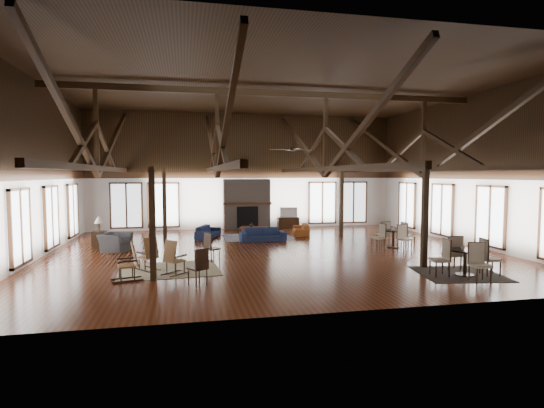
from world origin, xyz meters
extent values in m
plane|color=#5D2713|center=(0.00, 0.00, 0.00)|extent=(16.00, 16.00, 0.00)
cube|color=black|center=(0.00, 0.00, 6.00)|extent=(16.00, 14.00, 0.02)
cube|color=white|center=(0.00, 7.00, 3.00)|extent=(16.00, 0.02, 6.00)
cube|color=white|center=(0.00, -7.00, 3.00)|extent=(16.00, 0.02, 6.00)
cube|color=white|center=(-8.00, 0.00, 3.00)|extent=(0.02, 14.00, 6.00)
cube|color=white|center=(8.00, 0.00, 3.00)|extent=(0.02, 14.00, 6.00)
cube|color=black|center=(0.00, 0.00, 5.75)|extent=(15.60, 0.18, 0.22)
cube|color=black|center=(-6.00, 0.00, 3.05)|extent=(0.16, 13.70, 0.18)
cube|color=black|center=(-6.00, 0.00, 4.40)|extent=(0.14, 0.14, 2.70)
cube|color=black|center=(-6.00, 3.50, 4.28)|extent=(0.15, 7.07, 3.12)
cube|color=black|center=(-6.00, -3.50, 4.28)|extent=(0.15, 7.07, 3.12)
cube|color=black|center=(-2.00, 0.00, 3.05)|extent=(0.16, 13.70, 0.18)
cube|color=black|center=(-2.00, 0.00, 4.40)|extent=(0.14, 0.14, 2.70)
cube|color=black|center=(-2.00, 3.50, 4.28)|extent=(0.15, 7.07, 3.12)
cube|color=black|center=(-2.00, -3.50, 4.28)|extent=(0.15, 7.07, 3.12)
cube|color=black|center=(2.00, 0.00, 3.05)|extent=(0.16, 13.70, 0.18)
cube|color=black|center=(2.00, 0.00, 4.40)|extent=(0.14, 0.14, 2.70)
cube|color=black|center=(2.00, 3.50, 4.28)|extent=(0.15, 7.07, 3.12)
cube|color=black|center=(2.00, -3.50, 4.28)|extent=(0.15, 7.07, 3.12)
cube|color=black|center=(6.00, 0.00, 3.05)|extent=(0.16, 13.70, 0.18)
cube|color=black|center=(6.00, 0.00, 4.40)|extent=(0.14, 0.14, 2.70)
cube|color=black|center=(6.00, 3.50, 4.28)|extent=(0.15, 7.07, 3.12)
cube|color=black|center=(6.00, -3.50, 4.28)|extent=(0.15, 7.07, 3.12)
cube|color=black|center=(-4.00, -3.50, 1.52)|extent=(0.16, 0.16, 3.05)
cube|color=black|center=(4.00, -3.50, 1.52)|extent=(0.16, 0.16, 3.05)
cube|color=black|center=(-4.00, 3.50, 1.52)|extent=(0.16, 0.16, 3.05)
cube|color=black|center=(4.00, 3.50, 1.52)|extent=(0.16, 0.16, 3.05)
cube|color=#726457|center=(0.00, 6.68, 1.30)|extent=(2.40, 0.62, 2.60)
cube|color=black|center=(0.00, 6.36, 0.65)|extent=(1.10, 0.06, 1.10)
cube|color=#351E0F|center=(0.00, 6.40, 1.35)|extent=(2.50, 0.20, 0.12)
cylinder|color=black|center=(0.50, -1.00, 4.05)|extent=(0.04, 0.04, 0.70)
cylinder|color=black|center=(0.50, -1.00, 3.70)|extent=(0.20, 0.20, 0.10)
cube|color=black|center=(0.95, -1.00, 3.70)|extent=(0.70, 0.12, 0.02)
cube|color=black|center=(0.50, -0.55, 3.70)|extent=(0.12, 0.70, 0.02)
cube|color=black|center=(0.05, -1.00, 3.70)|extent=(0.70, 0.12, 0.02)
cube|color=black|center=(0.50, -1.45, 3.70)|extent=(0.12, 0.70, 0.02)
imported|color=#161F3C|center=(0.09, 2.51, 0.28)|extent=(1.96, 0.81, 0.57)
imported|color=#141C39|center=(-2.14, 3.94, 0.27)|extent=(1.97, 1.29, 0.54)
imported|color=#924A1C|center=(2.23, 4.13, 0.25)|extent=(1.80, 0.96, 0.50)
cube|color=brown|center=(-0.10, 3.81, 0.43)|extent=(1.32, 0.95, 0.06)
cube|color=brown|center=(-0.60, 3.61, 0.20)|extent=(0.06, 0.06, 0.40)
cube|color=brown|center=(-0.60, 4.01, 0.20)|extent=(0.06, 0.06, 0.40)
cube|color=brown|center=(0.40, 3.61, 0.20)|extent=(0.06, 0.06, 0.40)
cube|color=brown|center=(0.40, 4.01, 0.20)|extent=(0.06, 0.06, 0.40)
imported|color=#B2B2B2|center=(-0.19, 3.84, 0.56)|extent=(0.25, 0.25, 0.21)
imported|color=#313133|center=(-5.69, 1.28, 0.34)|extent=(1.29, 1.22, 0.67)
cube|color=black|center=(-6.39, 2.05, 0.33)|extent=(0.49, 0.49, 0.66)
cylinder|color=black|center=(-6.39, 2.05, 0.85)|extent=(0.08, 0.08, 0.39)
cone|color=white|center=(-6.39, 2.05, 1.12)|extent=(0.35, 0.35, 0.28)
cube|color=#936037|center=(-4.26, -2.18, 0.38)|extent=(0.60, 0.59, 0.05)
cube|color=#936037|center=(-4.14, -2.34, 0.68)|extent=(0.45, 0.39, 0.63)
cube|color=black|center=(-4.41, -2.29, 0.02)|extent=(0.48, 0.65, 0.05)
cube|color=black|center=(-4.11, -2.08, 0.02)|extent=(0.48, 0.65, 0.05)
cube|color=#936037|center=(-3.43, -2.87, 0.38)|extent=(0.60, 0.60, 0.05)
cube|color=#936037|center=(-3.57, -3.01, 0.68)|extent=(0.43, 0.42, 0.63)
cube|color=black|center=(-3.56, -2.74, 0.02)|extent=(0.57, 0.58, 0.05)
cube|color=black|center=(-3.30, -3.00, 0.02)|extent=(0.57, 0.58, 0.05)
cube|color=#936037|center=(-4.70, -3.37, 0.39)|extent=(0.53, 0.54, 0.05)
cube|color=#936037|center=(-4.49, -3.32, 0.70)|extent=(0.28, 0.48, 0.65)
cube|color=black|center=(-4.65, -3.56, 0.02)|extent=(0.79, 0.24, 0.05)
cube|color=black|center=(-4.74, -3.19, 0.02)|extent=(0.79, 0.24, 0.05)
cube|color=black|center=(-2.29, -1.33, 0.42)|extent=(0.54, 0.54, 0.05)
cube|color=black|center=(-2.44, -1.42, 0.68)|extent=(0.24, 0.36, 0.52)
cylinder|color=black|center=(-2.29, -1.33, 0.21)|extent=(0.03, 0.03, 0.42)
cube|color=black|center=(-2.85, -4.24, 0.44)|extent=(0.57, 0.57, 0.05)
cube|color=black|center=(-2.75, -4.39, 0.70)|extent=(0.36, 0.26, 0.54)
cylinder|color=black|center=(-2.85, -4.24, 0.22)|extent=(0.03, 0.03, 0.44)
cylinder|color=black|center=(4.54, -4.70, 0.72)|extent=(0.85, 0.85, 0.04)
cylinder|color=black|center=(4.54, -4.70, 0.37)|extent=(0.10, 0.10, 0.70)
cylinder|color=black|center=(4.54, -4.70, 0.02)|extent=(0.51, 0.51, 0.04)
cylinder|color=black|center=(4.79, -0.05, 0.66)|extent=(0.78, 0.78, 0.04)
cylinder|color=black|center=(4.79, -0.05, 0.34)|extent=(0.10, 0.10, 0.64)
cylinder|color=black|center=(4.79, -0.05, 0.02)|extent=(0.47, 0.47, 0.04)
imported|color=#B2B2B2|center=(4.48, -4.67, 0.78)|extent=(0.14, 0.14, 0.09)
imported|color=#B2B2B2|center=(4.74, -0.12, 0.74)|extent=(0.17, 0.17, 0.11)
cube|color=black|center=(2.25, 6.75, 0.28)|extent=(1.13, 0.42, 0.57)
imported|color=#B2B2B2|center=(2.26, 6.75, 0.83)|extent=(0.93, 0.19, 0.53)
cube|color=#C0B285|center=(-3.64, -2.30, 0.01)|extent=(3.04, 2.47, 0.01)
cube|color=#191B46|center=(0.05, 3.73, 0.01)|extent=(3.08, 2.34, 0.01)
cube|color=black|center=(4.51, -4.51, 0.01)|extent=(2.55, 2.38, 0.01)
camera|label=1|loc=(-3.14, -15.12, 2.84)|focal=28.00mm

